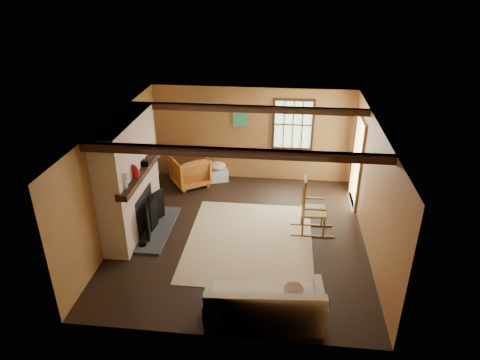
# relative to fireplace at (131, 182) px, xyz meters

# --- Properties ---
(ground) EXTENTS (5.50, 5.50, 0.00)m
(ground) POSITION_rel_fireplace_xyz_m (2.23, 0.00, -1.10)
(ground) COLOR black
(ground) RESTS_ON ground
(room_envelope) EXTENTS (5.02, 5.52, 2.44)m
(room_envelope) POSITION_rel_fireplace_xyz_m (2.45, 0.26, 0.53)
(room_envelope) COLOR #965835
(room_envelope) RESTS_ON ground
(fireplace) EXTENTS (1.02, 2.30, 2.40)m
(fireplace) POSITION_rel_fireplace_xyz_m (0.00, 0.00, 0.00)
(fireplace) COLOR #9F613D
(fireplace) RESTS_ON ground
(rug) EXTENTS (2.50, 3.00, 0.01)m
(rug) POSITION_rel_fireplace_xyz_m (2.43, -0.20, -1.10)
(rug) COLOR tan
(rug) RESTS_ON ground
(rocking_chair) EXTENTS (0.91, 0.52, 1.25)m
(rocking_chair) POSITION_rel_fireplace_xyz_m (3.65, 0.30, -0.58)
(rocking_chair) COLOR tan
(rocking_chair) RESTS_ON ground
(sofa) EXTENTS (1.88, 0.95, 0.74)m
(sofa) POSITION_rel_fireplace_xyz_m (2.85, -2.34, -0.84)
(sofa) COLOR beige
(sofa) RESTS_ON ground
(firewood_pile) EXTENTS (0.73, 0.13, 0.26)m
(firewood_pile) POSITION_rel_fireplace_xyz_m (0.40, 2.60, -0.97)
(firewood_pile) COLOR brown
(firewood_pile) RESTS_ON ground
(laundry_basket) EXTENTS (0.60, 0.52, 0.30)m
(laundry_basket) POSITION_rel_fireplace_xyz_m (1.35, 2.50, -0.95)
(laundry_basket) COLOR silver
(laundry_basket) RESTS_ON ground
(basket_pillow) EXTENTS (0.45, 0.37, 0.21)m
(basket_pillow) POSITION_rel_fireplace_xyz_m (1.35, 2.50, -0.70)
(basket_pillow) COLOR beige
(basket_pillow) RESTS_ON laundry_basket
(armchair) EXTENTS (1.16, 1.17, 0.77)m
(armchair) POSITION_rel_fireplace_xyz_m (0.71, 2.16, -0.72)
(armchair) COLOR #BF6026
(armchair) RESTS_ON ground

